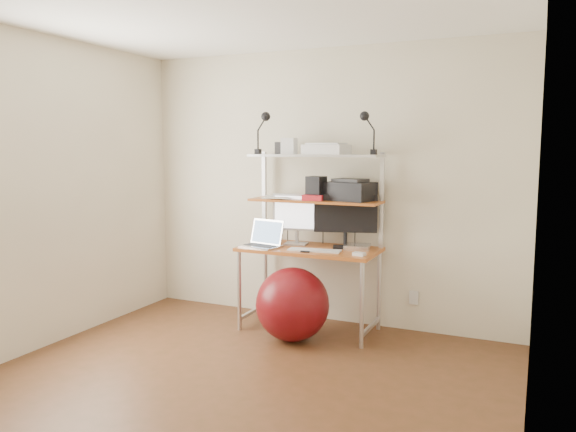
% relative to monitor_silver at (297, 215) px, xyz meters
% --- Properties ---
extents(room, '(3.60, 3.60, 3.60)m').
position_rel_monitor_silver_xyz_m(room, '(0.17, -1.56, 0.25)').
color(room, brown).
rests_on(room, ground).
extents(computer_desk, '(1.20, 0.60, 1.57)m').
position_rel_monitor_silver_xyz_m(computer_desk, '(0.17, -0.05, -0.05)').
color(computer_desk, '#B85B23').
rests_on(computer_desk, ground).
extents(desktop, '(1.20, 0.60, 0.00)m').
position_rel_monitor_silver_xyz_m(desktop, '(0.17, -0.12, -0.26)').
color(desktop, '#B85B23').
rests_on(desktop, computer_desk).
extents(mid_shelf, '(1.18, 0.34, 0.00)m').
position_rel_monitor_silver_xyz_m(mid_shelf, '(0.17, 0.01, 0.15)').
color(mid_shelf, '#B85B23').
rests_on(mid_shelf, computer_desk).
extents(top_shelf, '(1.18, 0.34, 0.00)m').
position_rel_monitor_silver_xyz_m(top_shelf, '(0.17, 0.01, 0.55)').
color(top_shelf, silver).
rests_on(top_shelf, computer_desk).
extents(floor, '(3.60, 3.60, 0.00)m').
position_rel_monitor_silver_xyz_m(floor, '(0.17, -1.56, -1.00)').
color(floor, brown).
rests_on(floor, ground).
extents(wall_outlet, '(0.08, 0.01, 0.12)m').
position_rel_monitor_silver_xyz_m(wall_outlet, '(1.02, 0.23, -0.70)').
color(wall_outlet, silver).
rests_on(wall_outlet, room).
extents(monitor_silver, '(0.44, 0.19, 0.49)m').
position_rel_monitor_silver_xyz_m(monitor_silver, '(0.00, 0.00, 0.00)').
color(monitor_silver, silver).
rests_on(monitor_silver, desktop).
extents(monitor_black, '(0.53, 0.22, 0.55)m').
position_rel_monitor_silver_xyz_m(monitor_black, '(0.45, 0.01, 0.01)').
color(monitor_black, black).
rests_on(monitor_black, desktop).
extents(laptop, '(0.39, 0.34, 0.30)m').
position_rel_monitor_silver_xyz_m(laptop, '(-0.22, -0.23, -0.21)').
color(laptop, silver).
rests_on(laptop, desktop).
extents(keyboard, '(0.46, 0.18, 0.01)m').
position_rel_monitor_silver_xyz_m(keyboard, '(0.27, -0.25, -0.26)').
color(keyboard, silver).
rests_on(keyboard, desktop).
extents(mouse, '(0.11, 0.07, 0.03)m').
position_rel_monitor_silver_xyz_m(mouse, '(0.68, -0.29, -0.25)').
color(mouse, silver).
rests_on(mouse, desktop).
extents(mac_mini, '(0.24, 0.24, 0.04)m').
position_rel_monitor_silver_xyz_m(mac_mini, '(0.57, -0.01, -0.24)').
color(mac_mini, silver).
rests_on(mac_mini, desktop).
extents(phone, '(0.10, 0.15, 0.01)m').
position_rel_monitor_silver_xyz_m(phone, '(0.21, -0.28, -0.26)').
color(phone, black).
rests_on(phone, desktop).
extents(printer, '(0.45, 0.36, 0.19)m').
position_rel_monitor_silver_xyz_m(printer, '(0.48, 0.05, 0.24)').
color(printer, black).
rests_on(printer, mid_shelf).
extents(nas_cube, '(0.16, 0.16, 0.21)m').
position_rel_monitor_silver_xyz_m(nas_cube, '(0.19, -0.01, 0.25)').
color(nas_cube, black).
rests_on(nas_cube, mid_shelf).
extents(red_box, '(0.19, 0.14, 0.05)m').
position_rel_monitor_silver_xyz_m(red_box, '(0.19, -0.07, 0.17)').
color(red_box, red).
rests_on(red_box, mid_shelf).
extents(scanner, '(0.40, 0.29, 0.10)m').
position_rel_monitor_silver_xyz_m(scanner, '(0.28, -0.01, 0.59)').
color(scanner, silver).
rests_on(scanner, top_shelf).
extents(box_white, '(0.13, 0.11, 0.14)m').
position_rel_monitor_silver_xyz_m(box_white, '(-0.07, -0.01, 0.62)').
color(box_white, silver).
rests_on(box_white, top_shelf).
extents(box_grey, '(0.12, 0.12, 0.11)m').
position_rel_monitor_silver_xyz_m(box_grey, '(-0.16, 0.04, 0.60)').
color(box_grey, '#2E2E30').
rests_on(box_grey, top_shelf).
extents(clip_lamp_left, '(0.15, 0.08, 0.38)m').
position_rel_monitor_silver_xyz_m(clip_lamp_left, '(-0.30, -0.05, 0.82)').
color(clip_lamp_left, black).
rests_on(clip_lamp_left, top_shelf).
extents(clip_lamp_right, '(0.14, 0.08, 0.36)m').
position_rel_monitor_silver_xyz_m(clip_lamp_right, '(0.65, -0.05, 0.81)').
color(clip_lamp_right, black).
rests_on(clip_lamp_right, top_shelf).
extents(exercise_ball, '(0.62, 0.62, 0.62)m').
position_rel_monitor_silver_xyz_m(exercise_ball, '(0.15, -0.43, -0.69)').
color(exercise_ball, maroon).
rests_on(exercise_ball, floor).
extents(paper_stack, '(0.35, 0.36, 0.02)m').
position_rel_monitor_silver_xyz_m(paper_stack, '(-0.19, 0.02, 0.16)').
color(paper_stack, white).
rests_on(paper_stack, mid_shelf).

